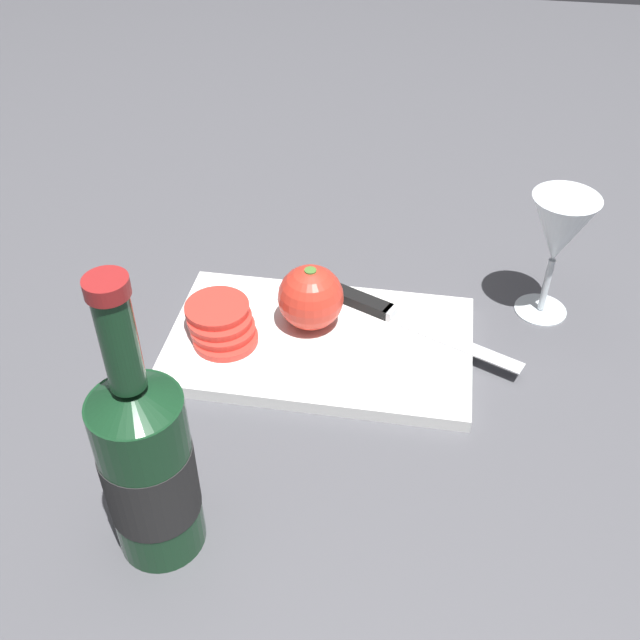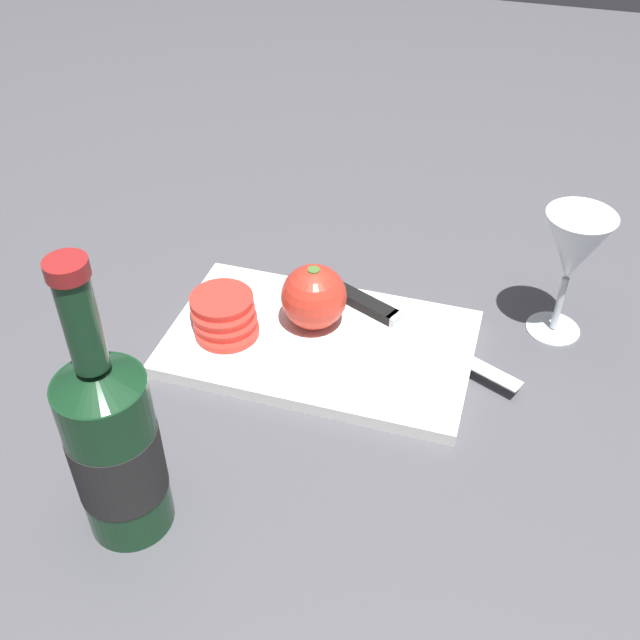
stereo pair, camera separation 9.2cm
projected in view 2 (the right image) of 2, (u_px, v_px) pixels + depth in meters
The scene contains 7 objects.
ground_plane at pixel (368, 363), 0.93m from camera, with size 3.00×3.00×0.00m, color #4C4C51.
cutting_board at pixel (320, 343), 0.95m from camera, with size 0.38×0.23×0.02m.
wine_bottle at pixel (114, 447), 0.69m from camera, with size 0.08×0.08×0.32m.
wine_glass at pixel (573, 251), 0.90m from camera, with size 0.08×0.08×0.17m.
whole_tomato at pixel (314, 297), 0.94m from camera, with size 0.08×0.08×0.08m.
knife at pixel (379, 312), 0.97m from camera, with size 0.27×0.14×0.01m.
tomato_slice_stack_near at pixel (224, 315), 0.95m from camera, with size 0.10×0.11×0.04m.
Camera 2 is at (-0.14, 0.67, 0.64)m, focal length 42.00 mm.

